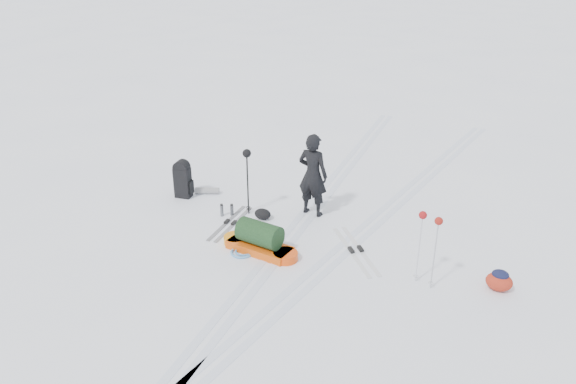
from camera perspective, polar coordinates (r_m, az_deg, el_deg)
name	(u,v)px	position (r m, az deg, el deg)	size (l,w,h in m)	color
ground	(287,240)	(11.17, -0.12, -4.93)	(200.00, 200.00, 0.00)	white
ski_tracks	(332,228)	(11.66, 4.47, -3.63)	(3.38, 17.97, 0.01)	silver
skier	(313,175)	(11.83, 2.53, 1.74)	(0.66, 0.44, 1.82)	black
pulk_sled	(260,240)	(10.70, -2.89, -4.94)	(1.67, 0.67, 0.62)	#DA4F0C
expedition_rucksack	(186,180)	(13.04, -10.35, 1.22)	(0.88, 0.71, 0.90)	black
ski_poles_black	(247,161)	(11.77, -4.19, 3.14)	(0.18, 0.18, 1.47)	black
ski_poles_silver	(430,226)	(9.56, 14.20, -3.40)	(0.42, 0.23, 1.37)	silver
touring_skis_grey	(230,223)	(11.84, -5.88, -3.15)	(0.37, 1.67, 0.06)	#989AA0
touring_skis_white	(356,251)	(10.88, 6.89, -5.92)	(1.45, 1.63, 0.07)	silver
rope_coil	(243,252)	(10.77, -4.63, -6.07)	(0.50, 0.50, 0.05)	#5697D2
small_daypack	(499,280)	(10.28, 20.68, -8.41)	(0.54, 0.48, 0.38)	maroon
thermos_pair	(227,210)	(12.13, -6.25, -1.83)	(0.25, 0.21, 0.28)	slate
stuff_sack	(263,214)	(11.94, -2.59, -2.25)	(0.44, 0.38, 0.23)	black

